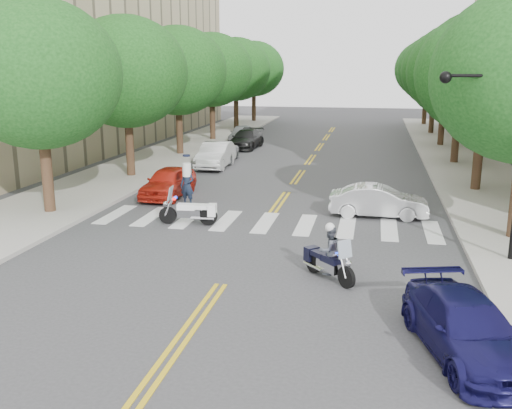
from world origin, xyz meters
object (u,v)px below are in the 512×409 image
(motorcycle_parked, at_px, (193,212))
(convertible, at_px, (379,201))
(motorcycle_police, at_px, (328,254))
(sedan_blue, at_px, (466,327))
(officer_standing, at_px, (187,186))

(motorcycle_parked, bearing_deg, convertible, -74.44)
(motorcycle_police, relative_size, convertible, 0.43)
(motorcycle_parked, bearing_deg, sedan_blue, -139.49)
(convertible, xyz_separation_m, sedan_blue, (1.76, -11.06, -0.02))
(officer_standing, height_order, convertible, officer_standing)
(motorcycle_police, xyz_separation_m, officer_standing, (-6.62, 7.45, 0.16))
(motorcycle_police, distance_m, sedan_blue, 4.95)
(motorcycle_parked, xyz_separation_m, convertible, (6.88, 2.59, 0.13))
(officer_standing, bearing_deg, sedan_blue, -34.55)
(convertible, distance_m, sedan_blue, 11.20)
(sedan_blue, bearing_deg, convertible, 83.20)
(officer_standing, distance_m, sedan_blue, 14.91)
(convertible, bearing_deg, motorcycle_parked, 111.17)
(sedan_blue, bearing_deg, motorcycle_parked, 119.72)
(sedan_blue, bearing_deg, officer_standing, 115.18)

